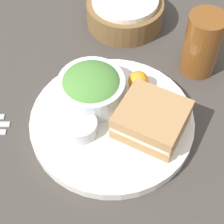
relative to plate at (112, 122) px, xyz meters
The scene contains 8 objects.
ground_plane 0.01m from the plate, ahead, with size 4.00×4.00×0.00m, color #3D3833.
plate is the anchor object (origin of this frame).
sandwich 0.08m from the plate, ahead, with size 0.14×0.13×0.05m.
salad_bowl 0.08m from the plate, 144.50° to the left, with size 0.13×0.13×0.07m.
dressing_cup 0.07m from the plate, 135.54° to the right, with size 0.06×0.06×0.03m, color #B7B7BC.
orange_wedge 0.10m from the plate, 72.42° to the left, with size 0.04×0.04×0.04m, color orange.
drink_glass 0.25m from the plate, 56.44° to the left, with size 0.08×0.08×0.14m, color brown.
bread_basket 0.30m from the plate, 101.05° to the left, with size 0.18×0.18×0.07m.
Camera 1 is at (0.12, -0.39, 0.60)m, focal length 60.00 mm.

